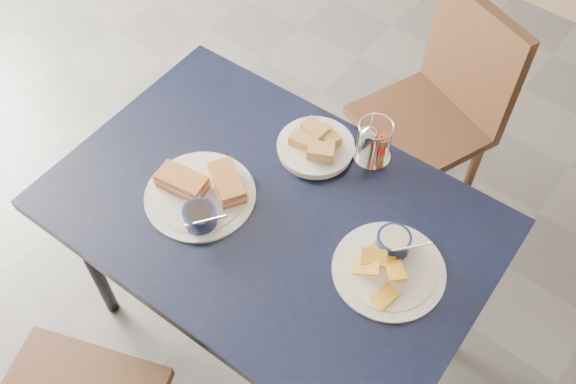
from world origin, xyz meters
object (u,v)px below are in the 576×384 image
Objects in this scene: chair_far at (436,97)px; bread_basket at (316,145)px; sandwich_plate at (202,193)px; dining_table at (271,224)px; plantain_plate at (390,261)px; condiment_caddy at (372,143)px.

chair_far is 0.69m from bread_basket.
chair_far is 1.03m from sandwich_plate.
dining_table is 0.21m from sandwich_plate.
plantain_plate is (0.30, -0.83, 0.25)m from chair_far.
bread_basket is (0.14, 0.34, 0.00)m from sandwich_plate.
sandwich_plate is 2.36× the size of condiment_caddy.
sandwich_plate is at bearing -112.71° from bread_basket.
condiment_caddy is at bearing 56.54° from sandwich_plate.
bread_basket is at bearing -148.33° from condiment_caddy.
condiment_caddy is (-0.24, 0.27, 0.04)m from plantain_plate.
chair_far is at bearing 96.21° from condiment_caddy.
sandwich_plate is at bearing -123.46° from condiment_caddy.
condiment_caddy is (0.28, 0.42, 0.03)m from sandwich_plate.
chair_far is (0.04, 0.89, -0.17)m from dining_table.
plantain_plate is at bearing -69.79° from chair_far.
chair_far is at bearing 77.44° from sandwich_plate.
condiment_caddy is at bearing 131.85° from plantain_plate.
sandwich_plate is at bearing -102.56° from chair_far.
bread_basket is (-0.03, 0.25, 0.09)m from dining_table.
dining_table is 0.91m from chair_far.
condiment_caddy is (0.10, 0.34, 0.12)m from dining_table.
chair_far is at bearing 87.25° from dining_table.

